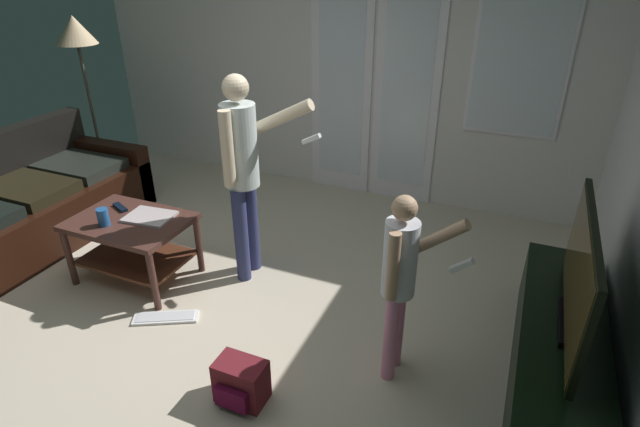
{
  "coord_description": "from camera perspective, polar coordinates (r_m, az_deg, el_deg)",
  "views": [
    {
      "loc": [
        1.88,
        -2.24,
        2.26
      ],
      "look_at": [
        0.79,
        0.31,
        0.81
      ],
      "focal_mm": 28.11,
      "sensor_mm": 36.0,
      "label": 1
    }
  ],
  "objects": [
    {
      "name": "backpack",
      "position": [
        2.99,
        -9.02,
        -18.45
      ],
      "size": [
        0.28,
        0.22,
        0.26
      ],
      "color": "maroon",
      "rests_on": "ground_plane"
    },
    {
      "name": "wall_back_with_doors",
      "position": [
        5.12,
        2.31,
        16.08
      ],
      "size": [
        5.24,
        0.09,
        2.54
      ],
      "color": "silver",
      "rests_on": "ground_plane"
    },
    {
      "name": "tv_stand",
      "position": [
        3.28,
        25.36,
        -14.33
      ],
      "size": [
        0.45,
        1.77,
        0.42
      ],
      "color": "black",
      "rests_on": "ground_plane"
    },
    {
      "name": "leather_couch",
      "position": [
        5.04,
        -30.37,
        0.66
      ],
      "size": [
        0.96,
        2.0,
        0.88
      ],
      "color": "black",
      "rests_on": "ground_plane"
    },
    {
      "name": "floor_lamp",
      "position": [
        5.7,
        -25.98,
        17.53
      ],
      "size": [
        0.39,
        0.39,
        1.73
      ],
      "color": "#3B2723",
      "rests_on": "ground_plane"
    },
    {
      "name": "coffee_table",
      "position": [
        4.02,
        -20.58,
        -2.41
      ],
      "size": [
        0.85,
        0.6,
        0.51
      ],
      "color": "#42251F",
      "rests_on": "ground_plane"
    },
    {
      "name": "loose_keyboard",
      "position": [
        3.71,
        -17.17,
        -11.24
      ],
      "size": [
        0.45,
        0.32,
        0.02
      ],
      "color": "white",
      "rests_on": "ground_plane"
    },
    {
      "name": "tv_remote_black",
      "position": [
        4.15,
        -21.8,
        0.66
      ],
      "size": [
        0.18,
        0.12,
        0.02
      ],
      "primitive_type": "cube",
      "rotation": [
        0.0,
        0.0,
        -0.42
      ],
      "color": "black",
      "rests_on": "coffee_table"
    },
    {
      "name": "person_adult",
      "position": [
        3.61,
        -8.75,
        5.75
      ],
      "size": [
        0.66,
        0.44,
        1.56
      ],
      "color": "navy",
      "rests_on": "ground_plane"
    },
    {
      "name": "person_child",
      "position": [
        2.79,
        9.18,
        -6.79
      ],
      "size": [
        0.47,
        0.32,
        1.17
      ],
      "color": "pink",
      "rests_on": "ground_plane"
    },
    {
      "name": "cup_near_edge",
      "position": [
        3.92,
        -23.46,
        -0.38
      ],
      "size": [
        0.08,
        0.08,
        0.13
      ],
      "primitive_type": "cylinder",
      "color": "#205090",
      "rests_on": "coffee_table"
    },
    {
      "name": "laptop_closed",
      "position": [
        3.93,
        -18.82,
        -0.34
      ],
      "size": [
        0.36,
        0.29,
        0.02
      ],
      "primitive_type": "cube",
      "rotation": [
        0.0,
        0.0,
        0.1
      ],
      "color": "#BCADAD",
      "rests_on": "coffee_table"
    },
    {
      "name": "ground_plane",
      "position": [
        3.7,
        -13.56,
        -11.19
      ],
      "size": [
        5.24,
        4.98,
        0.02
      ],
      "primitive_type": "cube",
      "color": "#C0B29B"
    },
    {
      "name": "flat_screen_tv",
      "position": [
        2.97,
        27.4,
        -6.39
      ],
      "size": [
        0.08,
        1.22,
        0.64
      ],
      "color": "black",
      "rests_on": "tv_stand"
    }
  ]
}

